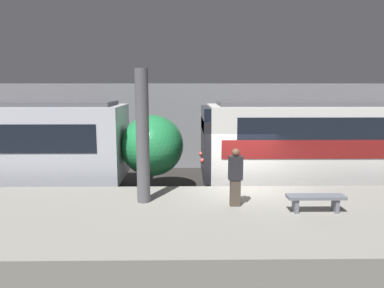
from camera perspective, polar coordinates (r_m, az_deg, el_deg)
name	(u,v)px	position (r m, az deg, el deg)	size (l,w,h in m)	color
ground_plane	(245,213)	(12.74, 8.06, -10.31)	(120.00, 120.00, 0.00)	#282623
platform	(261,230)	(10.18, 10.42, -12.72)	(40.00, 5.21, 0.91)	gray
station_rear_barrier	(225,126)	(18.95, 5.01, 2.72)	(50.00, 0.15, 4.26)	gray
support_pillar_near	(143,137)	(10.45, -7.54, 1.10)	(0.37, 0.37, 3.73)	#56565B
person_waiting	(235,176)	(10.27, 6.63, -4.86)	(0.38, 0.24, 1.60)	#473D33
platform_bench	(316,199)	(10.36, 18.34, -8.02)	(1.50, 0.40, 0.45)	slate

